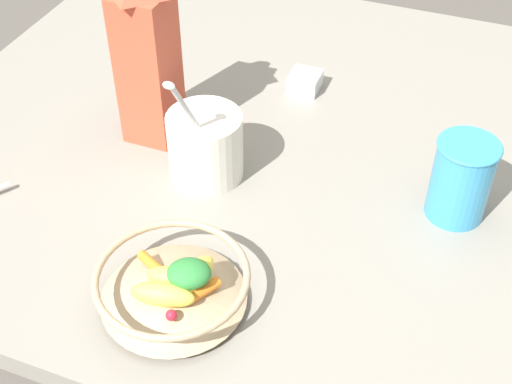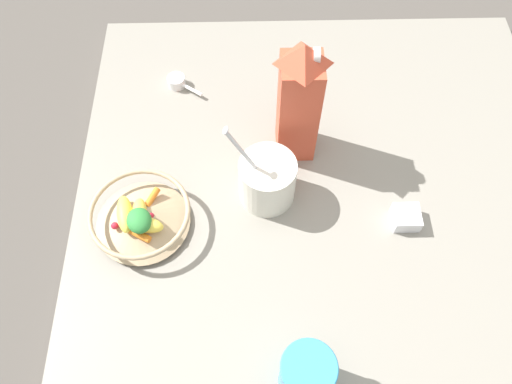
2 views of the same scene
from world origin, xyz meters
The scene contains 8 objects.
ground_plane centered at (0.00, 0.00, 0.00)m, with size 6.00×6.00×0.00m, color #4C4742.
countertop centered at (0.00, 0.00, 0.02)m, with size 1.05×1.05×0.04m.
fruit_bowl centered at (-0.07, 0.38, 0.07)m, with size 0.20×0.20×0.08m.
milk_carton centered at (0.12, 0.06, 0.19)m, with size 0.08×0.08×0.30m.
yogurt_tub centered at (0.00, 0.12, 0.10)m, with size 0.12×0.14×0.22m.
drinking_cup centered at (-0.38, 0.07, 0.10)m, with size 0.09×0.09×0.13m.
spice_jar centered at (-0.07, -0.15, 0.05)m, with size 0.05×0.05×0.03m.
measuring_scoop centered at (0.31, 0.33, 0.05)m, with size 0.07×0.09×0.03m.
Camera 2 is at (-0.52, 0.16, 0.95)m, focal length 35.00 mm.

